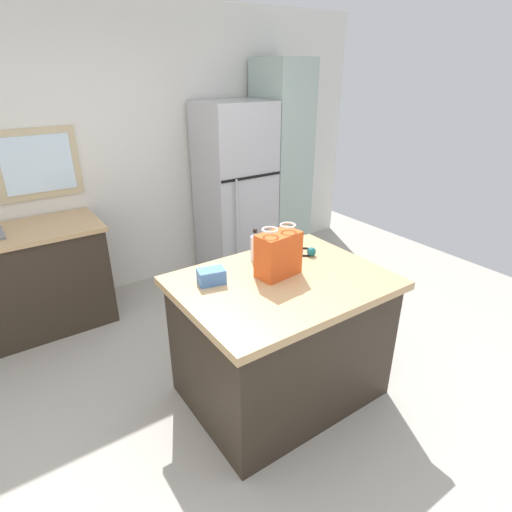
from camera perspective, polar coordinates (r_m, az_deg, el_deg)
The scene contains 10 objects.
ground at distance 2.99m, azimuth 0.79°, elevation -20.83°, with size 6.86×6.86×0.00m, color #ADA89E.
back_wall at distance 4.31m, azimuth -18.22°, elevation 13.07°, with size 5.72×0.13×2.71m.
kitchen_island at distance 2.87m, azimuth 3.47°, elevation -11.13°, with size 1.32×1.00×0.90m.
refrigerator at distance 4.49m, azimuth -2.89°, elevation 8.83°, with size 0.71×0.67×1.82m.
tall_cabinet at distance 4.77m, azimuth 3.37°, elevation 12.21°, with size 0.46×0.59×2.22m.
sink_counter at distance 4.03m, azimuth -29.86°, elevation -3.20°, with size 1.43×0.66×1.11m.
shopping_bag at distance 2.63m, azimuth 3.08°, elevation 0.28°, with size 0.29×0.19×0.33m.
small_box at distance 2.58m, azimuth -6.14°, elevation -2.79°, with size 0.16×0.11×0.09m, color #4775B7.
bottle at distance 2.85m, azimuth -0.13°, elevation 1.36°, with size 0.06×0.06×0.23m.
ear_defenders at distance 3.01m, azimuth 6.69°, elevation 0.85°, with size 0.16×0.20×0.06m.
Camera 1 is at (-1.22, -1.70, 2.13)m, focal length 29.15 mm.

